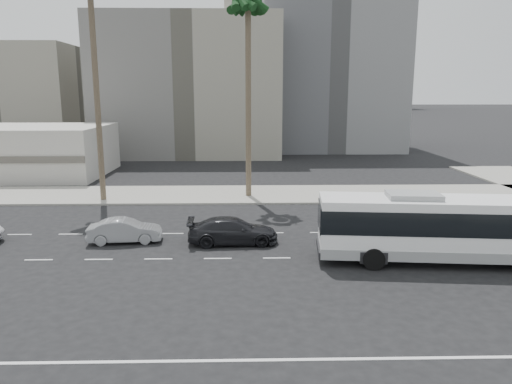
{
  "coord_description": "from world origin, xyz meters",
  "views": [
    {
      "loc": [
        -4.59,
        -23.14,
        8.21
      ],
      "look_at": [
        -3.96,
        4.0,
        2.63
      ],
      "focal_mm": 33.62,
      "sensor_mm": 36.0,
      "label": 1
    }
  ],
  "objects_px": {
    "city_bus": "(444,226)",
    "car_b": "(125,231)",
    "palm_near": "(248,8)",
    "car_a": "(233,231)"
  },
  "relations": [
    {
      "from": "city_bus",
      "to": "car_b",
      "type": "xyz_separation_m",
      "value": [
        -16.51,
        3.66,
        -1.17
      ]
    },
    {
      "from": "city_bus",
      "to": "palm_near",
      "type": "distance_m",
      "value": 22.07
    },
    {
      "from": "car_a",
      "to": "palm_near",
      "type": "bearing_deg",
      "value": -7.03
    },
    {
      "from": "city_bus",
      "to": "palm_near",
      "type": "relative_size",
      "value": 0.77
    },
    {
      "from": "city_bus",
      "to": "car_b",
      "type": "height_order",
      "value": "city_bus"
    },
    {
      "from": "city_bus",
      "to": "car_a",
      "type": "xyz_separation_m",
      "value": [
        -10.45,
        3.31,
        -1.11
      ]
    },
    {
      "from": "city_bus",
      "to": "car_a",
      "type": "distance_m",
      "value": 11.02
    },
    {
      "from": "car_a",
      "to": "palm_near",
      "type": "xyz_separation_m",
      "value": [
        0.98,
        12.1,
        13.74
      ]
    },
    {
      "from": "city_bus",
      "to": "palm_near",
      "type": "bearing_deg",
      "value": 127.37
    },
    {
      "from": "car_b",
      "to": "palm_near",
      "type": "bearing_deg",
      "value": -36.7
    }
  ]
}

